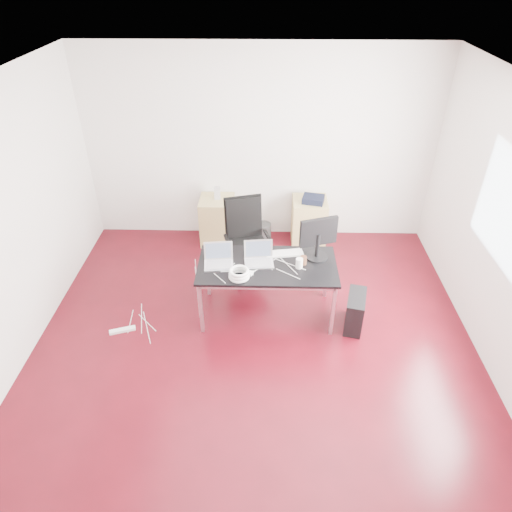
{
  "coord_description": "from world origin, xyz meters",
  "views": [
    {
      "loc": [
        0.11,
        -3.73,
        3.76
      ],
      "look_at": [
        0.0,
        0.55,
        0.85
      ],
      "focal_mm": 32.0,
      "sensor_mm": 36.0,
      "label": 1
    }
  ],
  "objects_px": {
    "desk": "(267,268)",
    "filing_cabinet_right": "(309,221)",
    "office_chair": "(246,236)",
    "pc_tower": "(355,311)",
    "filing_cabinet_left": "(218,220)"
  },
  "relations": [
    {
      "from": "desk",
      "to": "pc_tower",
      "type": "height_order",
      "value": "desk"
    },
    {
      "from": "desk",
      "to": "filing_cabinet_right",
      "type": "bearing_deg",
      "value": 69.73
    },
    {
      "from": "desk",
      "to": "office_chair",
      "type": "height_order",
      "value": "office_chair"
    },
    {
      "from": "desk",
      "to": "office_chair",
      "type": "relative_size",
      "value": 1.48
    },
    {
      "from": "desk",
      "to": "office_chair",
      "type": "bearing_deg",
      "value": 108.84
    },
    {
      "from": "filing_cabinet_left",
      "to": "filing_cabinet_right",
      "type": "bearing_deg",
      "value": 0.0
    },
    {
      "from": "desk",
      "to": "filing_cabinet_right",
      "type": "xyz_separation_m",
      "value": [
        0.62,
        1.67,
        -0.33
      ]
    },
    {
      "from": "desk",
      "to": "pc_tower",
      "type": "xyz_separation_m",
      "value": [
        1.04,
        -0.2,
        -0.46
      ]
    },
    {
      "from": "pc_tower",
      "to": "filing_cabinet_right",
      "type": "bearing_deg",
      "value": 115.85
    },
    {
      "from": "office_chair",
      "to": "pc_tower",
      "type": "relative_size",
      "value": 2.4
    },
    {
      "from": "desk",
      "to": "pc_tower",
      "type": "distance_m",
      "value": 1.15
    },
    {
      "from": "desk",
      "to": "office_chair",
      "type": "distance_m",
      "value": 0.88
    },
    {
      "from": "office_chair",
      "to": "filing_cabinet_right",
      "type": "relative_size",
      "value": 1.54
    },
    {
      "from": "desk",
      "to": "pc_tower",
      "type": "bearing_deg",
      "value": -11.11
    },
    {
      "from": "desk",
      "to": "filing_cabinet_right",
      "type": "relative_size",
      "value": 2.29
    }
  ]
}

